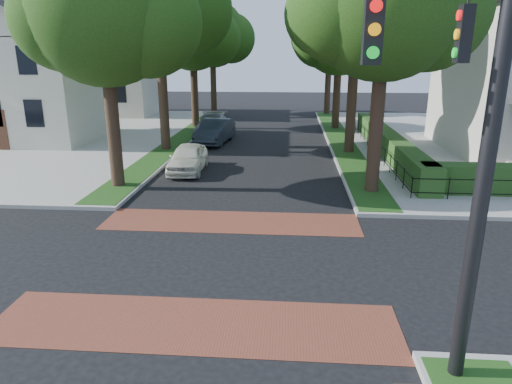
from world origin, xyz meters
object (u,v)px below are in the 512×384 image
(parked_car_front, at_px, (188,158))
(parked_car_rear, at_px, (212,125))
(traffic_signal, at_px, (474,121))
(parked_car_middle, at_px, (215,131))

(parked_car_front, distance_m, parked_car_rear, 10.36)
(traffic_signal, height_order, parked_car_front, traffic_signal)
(traffic_signal, bearing_deg, parked_car_front, 118.56)
(traffic_signal, xyz_separation_m, parked_car_rear, (-8.49, 24.98, -3.93))
(parked_car_rear, bearing_deg, traffic_signal, -74.24)
(traffic_signal, xyz_separation_m, parked_car_middle, (-7.83, 22.30, -3.93))
(traffic_signal, relative_size, parked_car_front, 1.96)
(parked_car_front, bearing_deg, traffic_signal, -63.07)
(parked_car_front, height_order, parked_car_middle, parked_car_middle)
(parked_car_rear, bearing_deg, parked_car_front, -90.10)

